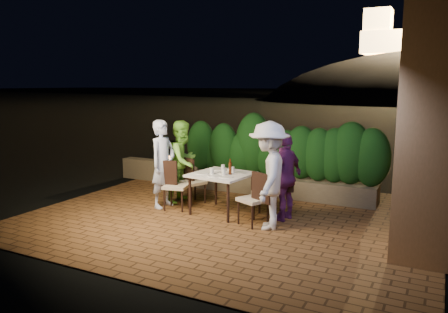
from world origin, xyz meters
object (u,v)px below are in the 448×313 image
Objects in this scene: dining_table at (222,193)px; bowl at (230,169)px; chair_left_front at (176,185)px; beer_bottle at (230,167)px; parapet_lamp at (171,159)px; diner_blue at (163,164)px; chair_right_back at (268,189)px; diner_green at (183,161)px; diner_purple at (285,177)px; diner_white at (269,176)px; chair_right_front at (253,198)px; chair_left_back at (193,181)px.

bowl is (0.01, 0.32, 0.39)m from dining_table.
chair_left_front reaches higher than bowl.
beer_bottle is 3.04m from parapet_lamp.
dining_table is 1.30m from diner_blue.
chair_right_back is 0.63× the size of diner_green.
diner_purple reaches higher than chair_left_front.
diner_white reaches higher than dining_table.
chair_right_front is at bearing -91.08° from diner_blue.
diner_purple is (0.09, 0.57, -0.12)m from diner_white.
bowl is 0.09× the size of diner_green.
diner_blue is 1.10× the size of diner_purple.
chair_right_front is at bearing -111.30° from diner_green.
diner_blue is 0.54m from diner_green.
chair_left_front is at bearing 17.98° from chair_right_front.
beer_bottle is 0.28× the size of chair_right_back.
chair_left_front is at bearing -53.53° from parapet_lamp.
diner_green is 1.84m from parapet_lamp.
diner_blue is at bearing -0.11° from chair_right_back.
diner_green is (-1.09, 0.06, 0.06)m from bowl.
beer_bottle is at bearing -66.65° from diner_purple.
beer_bottle is 2.07× the size of parapet_lamp.
chair_left_front is 0.55× the size of diner_blue.
diner_green is at bearing -7.90° from diner_blue.
chair_left_back is 0.96× the size of chair_right_front.
chair_left_back is at bearing -15.06° from chair_right_back.
dining_table reaches higher than parapet_lamp.
parapet_lamp is at bearing 114.03° from chair_left_front.
beer_bottle is 0.99m from diner_white.
bowl is 0.15× the size of chair_right_back.
chair_right_front is at bearing 75.11° from chair_right_back.
bowl is 1.09m from diner_green.
diner_green reaches higher than chair_left_back.
diner_blue is 12.15× the size of parapet_lamp.
chair_right_back is at bearing -26.92° from parapet_lamp.
chair_left_back is 6.39× the size of parapet_lamp.
chair_left_back is 0.58× the size of diner_purple.
chair_left_front is at bearing -112.74° from diner_white.
beer_bottle is at bearing -63.23° from bowl.
chair_right_back is (0.06, 0.51, 0.06)m from chair_right_front.
diner_green is at bearing -48.04° from parapet_lamp.
dining_table is at bearing -0.10° from chair_right_front.
bowl is at bearing -31.52° from parapet_lamp.
diner_white is (2.28, -0.27, 0.04)m from diner_blue.
dining_table is 0.90m from chair_left_back.
beer_bottle is 1.16m from chair_left_back.
chair_left_back is 1.70m from chair_right_back.
bowl is at bearing 116.77° from beer_bottle.
bowl is at bearing -20.21° from chair_right_back.
diner_white is 1.16× the size of diner_purple.
diner_green is (-1.07, 0.38, 0.45)m from dining_table.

